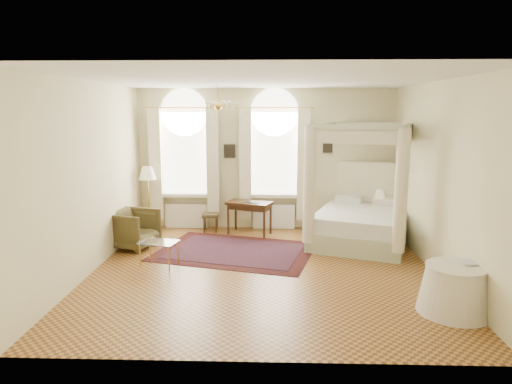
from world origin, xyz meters
TOP-DOWN VIEW (x-y plane):
  - ground at (0.00, 0.00)m, footprint 6.00×6.00m
  - room_walls at (0.00, 0.00)m, footprint 6.00×6.00m
  - window_left at (-1.90, 2.87)m, footprint 1.62×0.27m
  - window_right at (0.20, 2.87)m, footprint 1.62×0.27m
  - chandelier at (-0.90, 1.20)m, footprint 0.51×0.45m
  - wall_pictures at (0.09, 2.97)m, footprint 2.54×0.03m
  - canopy_bed at (2.04, 1.75)m, footprint 2.56×2.82m
  - nightstand at (2.70, 2.47)m, footprint 0.50×0.46m
  - nightstand_lamp at (2.61, 2.56)m, footprint 0.26×0.26m
  - writing_desk at (-0.36, 2.39)m, footprint 1.12×0.84m
  - laptop at (-0.29, 2.32)m, footprint 0.39×0.32m
  - stool at (-1.28, 2.59)m, footprint 0.39×0.39m
  - armchair at (-2.70, 1.26)m, footprint 1.09×1.07m
  - coffee_table at (-1.90, 0.19)m, footprint 0.75×0.60m
  - floor_lamp at (-2.70, 2.53)m, footprint 0.39×0.39m
  - oriental_rug at (-0.59, 1.07)m, footprint 3.47×2.86m
  - side_table at (2.70, -1.62)m, footprint 1.00×1.00m
  - book at (2.80, -1.50)m, footprint 0.20×0.27m

SIDE VIEW (x-z plane):
  - ground at x=0.00m, z-range 0.00..0.00m
  - oriental_rug at x=-0.59m, z-range 0.00..0.01m
  - nightstand at x=2.70m, z-range 0.00..0.63m
  - side_table at x=2.70m, z-range -0.01..0.68m
  - stool at x=-1.28m, z-range 0.14..0.57m
  - armchair at x=-2.70m, z-range 0.00..0.79m
  - coffee_table at x=-1.90m, z-range 0.18..0.63m
  - canopy_bed at x=2.04m, z-range -0.69..1.84m
  - writing_desk at x=-0.36m, z-range 0.27..1.02m
  - book at x=2.80m, z-range 0.68..0.71m
  - laptop at x=-0.29m, z-range 0.75..0.78m
  - nightstand_lamp at x=2.61m, z-range 0.69..1.07m
  - floor_lamp at x=-2.70m, z-range 0.54..2.06m
  - window_left at x=-1.90m, z-range -0.16..3.13m
  - window_right at x=0.20m, z-range -0.16..3.13m
  - wall_pictures at x=0.09m, z-range 1.70..2.09m
  - room_walls at x=0.00m, z-range -1.02..4.98m
  - chandelier at x=-0.90m, z-range 2.66..3.16m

